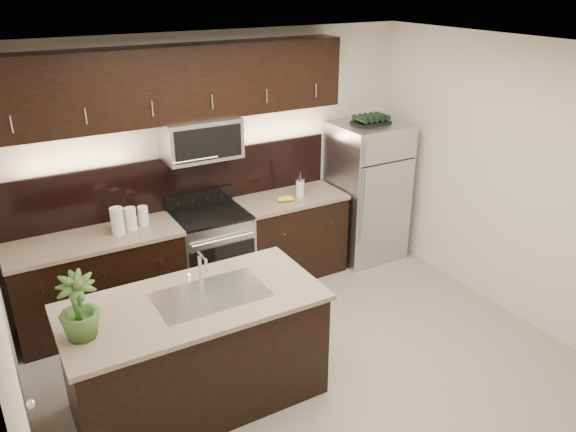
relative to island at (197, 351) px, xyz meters
name	(u,v)px	position (x,y,z in m)	size (l,w,h in m)	color
ground	(316,372)	(1.00, -0.19, -0.47)	(4.50, 4.50, 0.00)	gray
room_walls	(311,195)	(0.89, -0.23, 1.22)	(4.52, 4.02, 2.71)	beige
counter_run	(194,258)	(0.54, 1.50, 0.00)	(3.51, 0.65, 0.94)	black
upper_fixtures	(179,95)	(0.57, 1.64, 1.67)	(3.49, 0.40, 1.66)	black
island	(197,351)	(0.00, 0.00, 0.00)	(1.96, 0.96, 0.94)	black
sink_faucet	(211,292)	(0.15, 0.01, 0.48)	(0.84, 0.50, 0.28)	silver
refrigerator	(367,192)	(2.72, 1.44, 0.35)	(0.79, 0.72, 1.64)	#B2B2B7
wine_rack	(371,120)	(2.72, 1.44, 1.22)	(0.41, 0.25, 0.10)	black
plant	(78,307)	(-0.81, -0.07, 0.70)	(0.26, 0.26, 0.47)	#335221
canisters	(127,219)	(-0.08, 1.49, 0.59)	(0.38, 0.21, 0.27)	silver
french_press	(300,188)	(1.80, 1.45, 0.57)	(0.09, 0.09, 0.27)	silver
bananas	(281,199)	(1.54, 1.42, 0.50)	(0.18, 0.14, 0.06)	yellow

